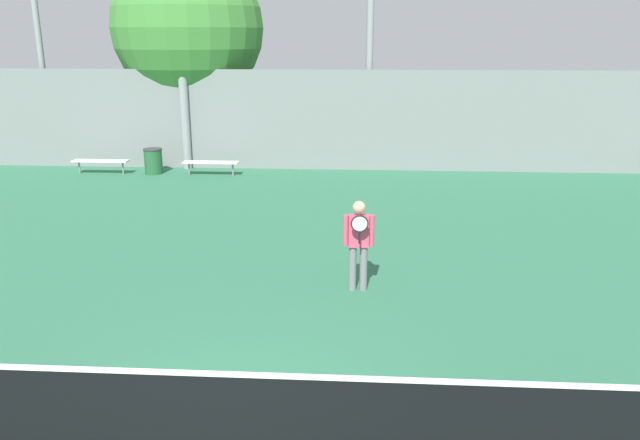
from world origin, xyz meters
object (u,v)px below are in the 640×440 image
Objects in this scene: bench_courtside_near at (100,162)px; trash_bin at (153,161)px; tennis_player at (358,240)px; tree_green_tall at (188,28)px; bench_courtside_far at (211,163)px; tennis_net at (217,411)px.

trash_bin is (1.76, 0.18, 0.00)m from bench_courtside_near.
tree_green_tall reaches higher than tennis_player.
bench_courtside_near is at bearing -174.18° from trash_bin.
tennis_player is at bearing -62.36° from bench_courtside_far.
tennis_net is 5.98× the size of bench_courtside_near.
bench_courtside_near is 0.25× the size of tree_green_tall.
tennis_net is 1.50× the size of tree_green_tall.
tree_green_tall reaches higher than bench_courtside_near.
tennis_player is 0.90× the size of bench_courtside_near.
bench_courtside_near is 1.77m from trash_bin.
tennis_net is 6.08× the size of bench_courtside_far.
bench_courtside_near is 2.22× the size of trash_bin.
trash_bin is at bearing 174.89° from bench_courtside_far.
bench_courtside_far is at bearing -5.11° from trash_bin.
tennis_net is 6.65× the size of tennis_player.
tree_green_tall reaches higher than trash_bin.
tennis_player is at bearing -54.17° from trash_bin.
tennis_net reaches higher than bench_courtside_near.
trash_bin is at bearing 5.82° from bench_courtside_near.
trash_bin is at bearing -102.70° from tree_green_tall.
tennis_player reaches higher than trash_bin.
tennis_net is 14.62m from bench_courtside_far.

